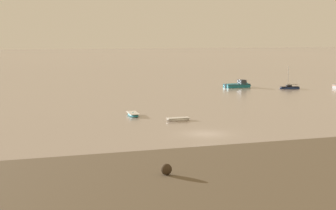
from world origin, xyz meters
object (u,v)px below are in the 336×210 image
(motorboat_moored_1, at_px, (241,86))
(rowboat_moored_3, at_px, (133,115))
(rowboat_moored_2, at_px, (178,119))
(sailboat_moored_1, at_px, (290,88))

(motorboat_moored_1, relative_size, rowboat_moored_3, 1.66)
(rowboat_moored_2, distance_m, motorboat_moored_1, 46.61)
(sailboat_moored_1, bearing_deg, rowboat_moored_2, 50.13)
(rowboat_moored_3, bearing_deg, rowboat_moored_2, 41.87)
(rowboat_moored_2, height_order, rowboat_moored_3, rowboat_moored_3)
(rowboat_moored_2, height_order, motorboat_moored_1, motorboat_moored_1)
(rowboat_moored_3, bearing_deg, motorboat_moored_1, 139.24)
(rowboat_moored_3, height_order, sailboat_moored_1, sailboat_moored_1)
(rowboat_moored_2, bearing_deg, sailboat_moored_1, -139.35)
(motorboat_moored_1, xyz_separation_m, rowboat_moored_3, (-31.99, -31.82, -0.20))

